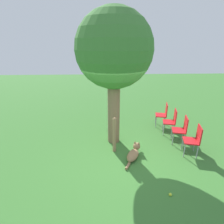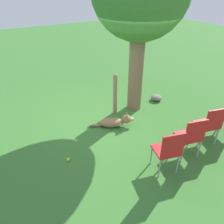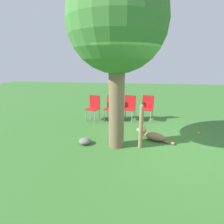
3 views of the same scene
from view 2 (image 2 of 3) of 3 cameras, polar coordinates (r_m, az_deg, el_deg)
The scene contains 8 objects.
ground_plane at distance 5.95m, azimuth -0.30°, elevation -1.31°, with size 30.00×30.00×0.00m, color #38702D.
dog at distance 5.52m, azimuth 0.81°, elevation -2.57°, with size 0.61×1.04×0.39m.
fence_post at distance 5.86m, azimuth 0.83°, elevation 4.73°, with size 0.11×0.11×1.16m.
red_chair_0 at distance 4.17m, azimuth 14.58°, elevation -9.44°, with size 0.51×0.53×0.96m.
red_chair_1 at distance 4.64m, azimuth 19.96°, elevation -5.75°, with size 0.51×0.53×0.96m.
red_chair_2 at distance 5.16m, azimuth 24.24°, elevation -2.74°, with size 0.51×0.53×0.96m.
tennis_ball at distance 4.68m, azimuth -11.40°, elevation -12.04°, with size 0.07×0.07×0.07m.
garden_rock at distance 6.90m, azimuth 11.52°, elevation 3.69°, with size 0.34×0.33×0.17m.
Camera 2 is at (4.37, -2.48, 3.19)m, focal length 35.00 mm.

